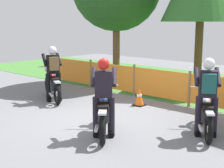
{
  "coord_description": "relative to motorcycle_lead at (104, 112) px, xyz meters",
  "views": [
    {
      "loc": [
        5.67,
        -5.79,
        2.45
      ],
      "look_at": [
        0.2,
        0.22,
        0.9
      ],
      "focal_mm": 53.65,
      "sensor_mm": 36.0,
      "label": 1
    }
  ],
  "objects": [
    {
      "name": "grass_verge",
      "position": [
        -0.78,
        6.46,
        -0.47
      ],
      "size": [
        24.0,
        6.33,
        0.01
      ],
      "primitive_type": "cube",
      "color": "#427A33",
      "rests_on": "ground"
    },
    {
      "name": "rider_third",
      "position": [
        1.75,
        1.32,
        0.48
      ],
      "size": [
        0.72,
        0.79,
        1.69
      ],
      "rotation": [
        0.0,
        0.0,
        2.16
      ],
      "color": "black",
      "rests_on": "ground"
    },
    {
      "name": "barrier_fence",
      "position": [
        -0.78,
        3.29,
        0.07
      ],
      "size": [
        10.18,
        0.08,
        1.05
      ],
      "color": "olive",
      "rests_on": "ground"
    },
    {
      "name": "traffic_cone",
      "position": [
        -0.92,
        2.45,
        -0.21
      ],
      "size": [
        0.32,
        0.32,
        0.53
      ],
      "color": "black",
      "rests_on": "ground"
    },
    {
      "name": "motorcycle_trailing",
      "position": [
        -3.41,
        1.22,
        0.0
      ],
      "size": [
        1.92,
        1.07,
        0.99
      ],
      "rotation": [
        0.0,
        0.0,
        2.68
      ],
      "color": "black",
      "rests_on": "ground"
    },
    {
      "name": "ground",
      "position": [
        -0.78,
        0.68,
        -0.48
      ],
      "size": [
        24.0,
        24.0,
        0.02
      ],
      "primitive_type": "cube",
      "color": "slate"
    },
    {
      "name": "motorcycle_third",
      "position": [
        1.63,
        1.5,
        -0.02
      ],
      "size": [
        1.18,
        1.7,
        0.93
      ],
      "rotation": [
        0.0,
        0.0,
        2.16
      ],
      "color": "black",
      "rests_on": "ground"
    },
    {
      "name": "motorcycle_lead",
      "position": [
        0.0,
        0.0,
        0.0
      ],
      "size": [
        1.45,
        1.63,
        0.98
      ],
      "rotation": [
        0.0,
        0.0,
        2.29
      ],
      "color": "black",
      "rests_on": "ground"
    },
    {
      "name": "rider_trailing",
      "position": [
        -3.2,
        1.12,
        0.48
      ],
      "size": [
        0.78,
        0.7,
        1.69
      ],
      "rotation": [
        0.0,
        0.0,
        2.68
      ],
      "color": "black",
      "rests_on": "ground"
    },
    {
      "name": "rider_lead",
      "position": [
        0.13,
        -0.15,
        0.44
      ],
      "size": [
        0.73,
        0.73,
        1.69
      ],
      "rotation": [
        0.0,
        0.0,
        2.29
      ],
      "color": "black",
      "rests_on": "ground"
    }
  ]
}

